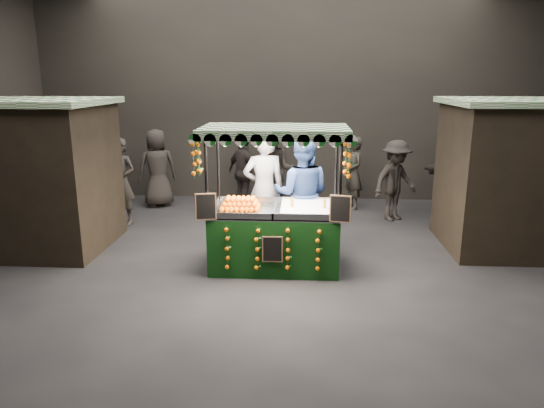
{
  "coord_description": "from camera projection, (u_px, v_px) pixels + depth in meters",
  "views": [
    {
      "loc": [
        0.47,
        -7.27,
        2.96
      ],
      "look_at": [
        -0.03,
        0.53,
        0.97
      ],
      "focal_mm": 33.11,
      "sensor_mm": 36.0,
      "label": 1
    }
  ],
  "objects": [
    {
      "name": "shopper_5",
      "position": [
        452.0,
        178.0,
        10.45
      ],
      "size": [
        1.41,
        1.67,
        1.8
      ],
      "rotation": [
        0.0,
        0.0,
        2.19
      ],
      "color": "#2D2725",
      "rests_on": "ground"
    },
    {
      "name": "ground",
      "position": [
        272.0,
        273.0,
        7.79
      ],
      "size": [
        12.0,
        12.0,
        0.0
      ],
      "primitive_type": "plane",
      "color": "black",
      "rests_on": "ground"
    },
    {
      "name": "shopper_2",
      "position": [
        244.0,
        172.0,
        11.4
      ],
      "size": [
        1.02,
        0.97,
        1.69
      ],
      "rotation": [
        0.0,
        0.0,
        2.42
      ],
      "color": "black",
      "rests_on": "ground"
    },
    {
      "name": "market_hall",
      "position": [
        272.0,
        45.0,
        6.95
      ],
      "size": [
        12.1,
        10.1,
        5.05
      ],
      "color": "black",
      "rests_on": "ground"
    },
    {
      "name": "shopper_4",
      "position": [
        157.0,
        168.0,
        11.6
      ],
      "size": [
        1.05,
        0.91,
        1.81
      ],
      "rotation": [
        0.0,
        0.0,
        3.61
      ],
      "color": "black",
      "rests_on": "ground"
    },
    {
      "name": "shopper_0",
      "position": [
        121.0,
        182.0,
        10.16
      ],
      "size": [
        0.73,
        0.57,
        1.77
      ],
      "rotation": [
        0.0,
        0.0,
        -0.25
      ],
      "color": "#292522",
      "rests_on": "ground"
    },
    {
      "name": "shopper_3",
      "position": [
        395.0,
        181.0,
        10.47
      ],
      "size": [
        1.26,
        1.13,
        1.7
      ],
      "rotation": [
        0.0,
        0.0,
        0.58
      ],
      "color": "black",
      "rests_on": "ground"
    },
    {
      "name": "neighbour_stall_right",
      "position": [
        532.0,
        175.0,
        8.64
      ],
      "size": [
        3.0,
        2.2,
        2.6
      ],
      "color": "black",
      "rests_on": "ground"
    },
    {
      "name": "vendor_blue",
      "position": [
        302.0,
        195.0,
        8.52
      ],
      "size": [
        1.06,
        0.87,
        2.03
      ],
      "rotation": [
        0.0,
        0.0,
        3.03
      ],
      "color": "navy",
      "rests_on": "ground"
    },
    {
      "name": "juice_stall",
      "position": [
        275.0,
        226.0,
        7.85
      ],
      "size": [
        2.3,
        1.35,
        2.23
      ],
      "color": "black",
      "rests_on": "ground"
    },
    {
      "name": "neighbour_stall_left",
      "position": [
        23.0,
        174.0,
        8.71
      ],
      "size": [
        3.0,
        2.2,
        2.6
      ],
      "color": "black",
      "rests_on": "ground"
    },
    {
      "name": "shopper_6",
      "position": [
        353.0,
        173.0,
        11.4
      ],
      "size": [
        0.56,
        0.69,
        1.65
      ],
      "rotation": [
        0.0,
        0.0,
        -1.27
      ],
      "color": "#2A2722",
      "rests_on": "ground"
    },
    {
      "name": "shopper_1",
      "position": [
        274.0,
        172.0,
        10.82
      ],
      "size": [
        1.03,
        0.85,
        1.93
      ],
      "rotation": [
        0.0,
        0.0,
        -0.13
      ],
      "color": "black",
      "rests_on": "ground"
    },
    {
      "name": "vendor_grey",
      "position": [
        264.0,
        189.0,
        8.91
      ],
      "size": [
        0.84,
        0.66,
        2.03
      ],
      "rotation": [
        0.0,
        0.0,
        3.41
      ],
      "color": "gray",
      "rests_on": "ground"
    }
  ]
}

